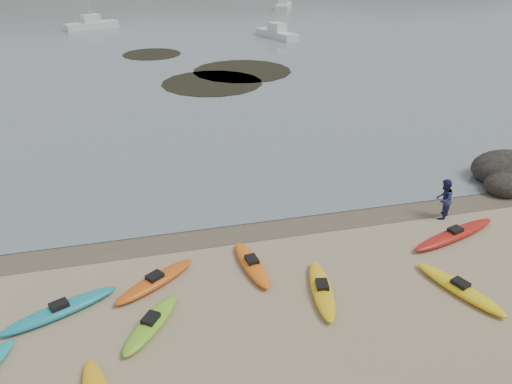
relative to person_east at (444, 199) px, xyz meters
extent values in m
plane|color=tan|center=(-7.90, 1.46, -0.91)|extent=(600.00, 600.00, 0.00)
plane|color=brown|center=(-7.90, 1.16, -0.90)|extent=(60.00, 60.00, 0.00)
ellipsoid|color=yellow|center=(-6.86, -3.64, -0.74)|extent=(1.31, 3.39, 0.34)
ellipsoid|color=yellow|center=(-2.25, -4.71, -0.74)|extent=(1.86, 3.59, 0.34)
ellipsoid|color=#7CCA28|center=(-12.60, -3.94, -0.74)|extent=(2.28, 2.86, 0.34)
ellipsoid|color=orange|center=(-8.83, -1.64, -0.74)|extent=(1.09, 3.16, 0.34)
ellipsoid|color=#B21A12|center=(-0.39, -1.60, -0.74)|extent=(4.57, 2.05, 0.34)
ellipsoid|color=teal|center=(-15.42, -2.59, -0.74)|extent=(3.78, 2.22, 0.34)
ellipsoid|color=#D25512|center=(-12.34, -1.80, -0.74)|extent=(3.16, 2.51, 0.34)
imported|color=navy|center=(0.00, 0.00, 0.00)|extent=(1.11, 1.10, 1.81)
ellipsoid|color=black|center=(5.25, 2.70, -0.64)|extent=(3.49, 2.72, 1.75)
ellipsoid|color=black|center=(4.25, 1.40, -0.73)|extent=(1.94, 1.75, 1.16)
cylinder|color=black|center=(-5.96, 24.35, -0.88)|extent=(8.38, 8.38, 0.04)
cylinder|color=black|center=(-2.66, 27.77, -0.88)|extent=(8.89, 8.89, 0.04)
cylinder|color=black|center=(-10.14, 37.05, -0.88)|extent=(5.96, 5.96, 0.04)
cube|color=silver|center=(-16.82, 55.11, -0.42)|extent=(7.08, 4.59, 0.97)
cube|color=silver|center=(5.01, 42.99, -0.45)|extent=(3.91, 6.82, 0.92)
cube|color=silver|center=(13.50, 68.33, -0.41)|extent=(4.65, 7.30, 0.99)
ellipsoid|color=#384235|center=(-52.90, 196.46, -18.91)|extent=(220.00, 120.00, 80.00)
ellipsoid|color=#384235|center=(27.10, 191.46, -16.21)|extent=(200.00, 110.00, 68.00)
ellipsoid|color=#384235|center=(112.10, 201.46, -18.01)|extent=(230.00, 130.00, 76.00)
camera|label=1|loc=(-12.32, -16.28, 9.99)|focal=35.00mm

